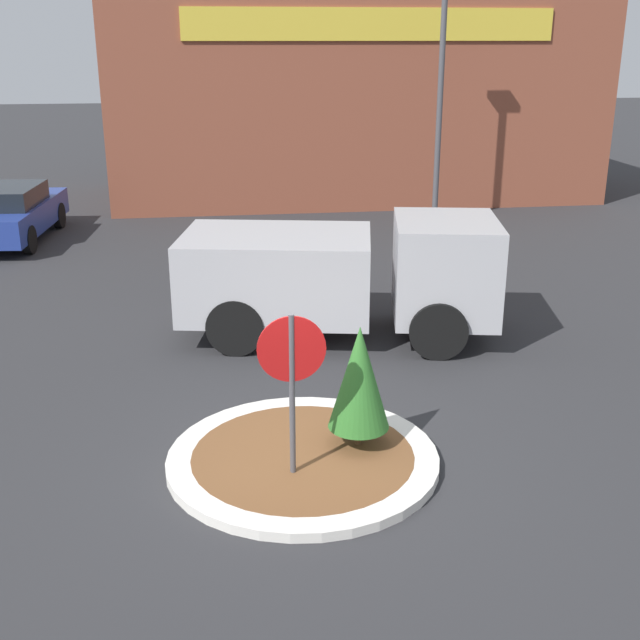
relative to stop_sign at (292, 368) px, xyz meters
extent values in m
plane|color=#2D2D30|center=(0.17, 0.40, -1.49)|extent=(120.00, 120.00, 0.00)
cylinder|color=silver|center=(0.17, 0.40, -1.42)|extent=(3.42, 3.42, 0.12)
cylinder|color=brown|center=(0.17, 0.40, -1.42)|extent=(2.80, 2.80, 0.12)
cylinder|color=#4C4C51|center=(0.00, 0.00, -0.42)|extent=(0.07, 0.07, 2.13)
cylinder|color=#B71414|center=(0.00, 0.00, 0.23)|extent=(0.80, 0.03, 0.80)
cylinder|color=brown|center=(0.91, 0.58, -1.23)|extent=(0.08, 0.08, 0.25)
cone|color=#2D6B28|center=(0.91, 0.58, -0.43)|extent=(0.78, 0.78, 1.36)
cube|color=#B2B2B7|center=(3.16, 4.57, -0.20)|extent=(2.12, 2.43, 1.69)
cube|color=#B2B2B7|center=(0.26, 5.12, -0.34)|extent=(3.64, 2.83, 1.40)
cube|color=black|center=(3.76, 4.45, 0.09)|extent=(0.40, 1.89, 0.59)
cylinder|color=black|center=(3.19, 5.61, -1.00)|extent=(1.01, 0.43, 0.98)
cylinder|color=black|center=(2.80, 3.58, -1.00)|extent=(1.01, 0.43, 0.98)
cylinder|color=black|center=(-0.13, 6.25, -1.00)|extent=(1.01, 0.43, 0.98)
cylinder|color=black|center=(-0.52, 4.22, -1.00)|extent=(1.01, 0.43, 0.98)
cube|color=brown|center=(3.94, 18.47, 1.63)|extent=(15.42, 6.00, 6.23)
cube|color=gold|center=(3.94, 15.44, 3.93)|extent=(10.79, 0.08, 0.90)
cube|color=navy|center=(-6.04, 13.12, -0.84)|extent=(2.23, 4.77, 0.69)
cube|color=black|center=(-6.06, 12.89, -0.26)|extent=(1.80, 2.35, 0.48)
cylinder|color=black|center=(-5.07, 14.47, -1.13)|extent=(0.26, 0.72, 0.71)
cylinder|color=black|center=(-5.33, 11.62, -1.13)|extent=(0.26, 0.72, 0.71)
cylinder|color=#4C4C51|center=(5.49, 13.45, 1.64)|extent=(0.16, 0.16, 6.24)
camera|label=1|loc=(-0.84, -8.47, 3.59)|focal=45.00mm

